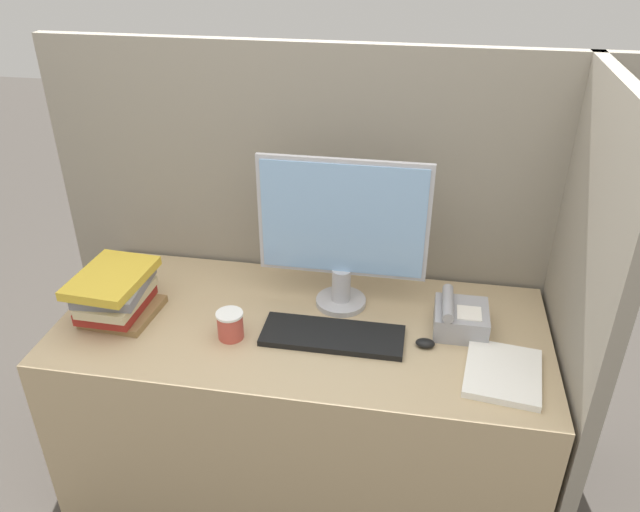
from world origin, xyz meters
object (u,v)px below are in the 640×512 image
(desk_telephone, at_px, (460,318))
(book_stack, at_px, (116,294))
(mouse, at_px, (425,343))
(coffee_cup, at_px, (230,325))
(monitor, at_px, (342,232))
(keyboard, at_px, (333,336))

(desk_telephone, bearing_deg, book_stack, -174.25)
(book_stack, bearing_deg, mouse, 0.23)
(mouse, relative_size, desk_telephone, 0.34)
(coffee_cup, bearing_deg, mouse, 5.39)
(coffee_cup, bearing_deg, monitor, 38.24)
(monitor, relative_size, desk_telephone, 3.12)
(keyboard, height_order, desk_telephone, desk_telephone)
(monitor, xyz_separation_m, book_stack, (-0.73, -0.20, -0.19))
(book_stack, bearing_deg, desk_telephone, 5.75)
(mouse, height_order, coffee_cup, coffee_cup)
(mouse, bearing_deg, keyboard, -178.39)
(mouse, xyz_separation_m, desk_telephone, (0.11, 0.11, 0.03))
(keyboard, bearing_deg, coffee_cup, -171.20)
(monitor, height_order, desk_telephone, monitor)
(monitor, relative_size, keyboard, 1.23)
(keyboard, height_order, coffee_cup, coffee_cup)
(mouse, distance_m, coffee_cup, 0.62)
(monitor, distance_m, desk_telephone, 0.47)
(keyboard, relative_size, book_stack, 1.49)
(desk_telephone, bearing_deg, mouse, -133.79)
(keyboard, distance_m, mouse, 0.29)
(mouse, bearing_deg, monitor, 146.70)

